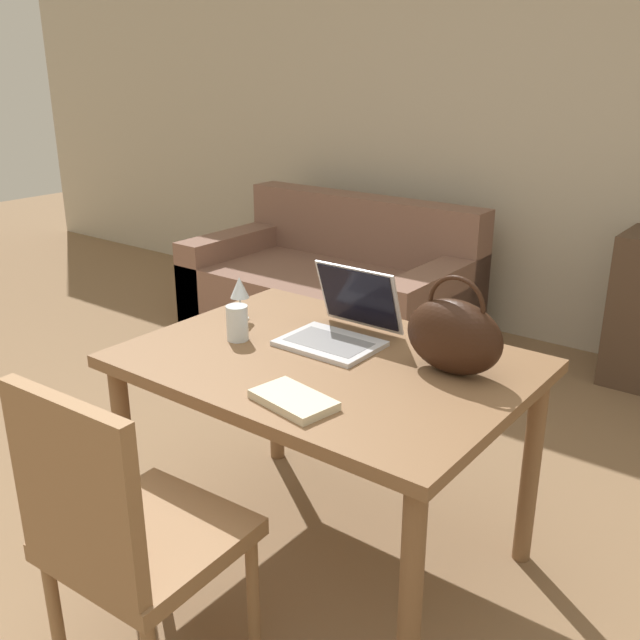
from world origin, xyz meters
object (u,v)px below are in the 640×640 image
at_px(laptop, 343,321).
at_px(drinking_glass, 237,323).
at_px(handbag, 454,335).
at_px(couch, 332,291).
at_px(wine_glass, 240,289).
at_px(chair, 124,530).

xyz_separation_m(laptop, drinking_glass, (-0.28, -0.22, -0.00)).
distance_m(laptop, handbag, 0.42).
bearing_deg(couch, wine_glass, -64.03).
height_order(couch, handbag, handbag).
relative_size(laptop, wine_glass, 2.04).
xyz_separation_m(couch, handbag, (1.61, -1.58, 0.58)).
relative_size(drinking_glass, wine_glass, 0.74).
relative_size(couch, drinking_glass, 14.07).
relative_size(couch, handbag, 5.50).
distance_m(chair, handbag, 1.05).
bearing_deg(wine_glass, handbag, 3.18).
xyz_separation_m(couch, drinking_glass, (0.92, -1.77, 0.52)).
relative_size(drinking_glass, handbag, 0.39).
relative_size(chair, handbag, 3.05).
xyz_separation_m(couch, laptop, (1.19, -1.55, 0.52)).
distance_m(drinking_glass, handbag, 0.72).
bearing_deg(wine_glass, drinking_glass, -49.27).
distance_m(couch, handbag, 2.32).
bearing_deg(chair, wine_glass, 112.40).
bearing_deg(handbag, laptop, 176.89).
xyz_separation_m(laptop, wine_glass, (-0.41, -0.07, 0.05)).
bearing_deg(drinking_glass, handbag, 15.77).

